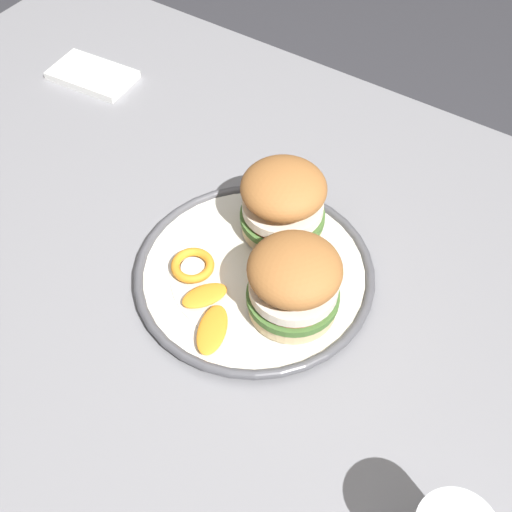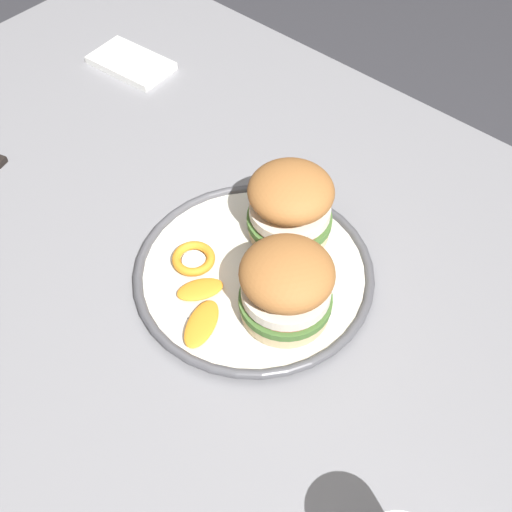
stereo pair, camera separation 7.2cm
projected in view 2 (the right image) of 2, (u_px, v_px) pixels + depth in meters
name	position (u px, v px, depth m)	size (l,w,h in m)	color
ground_plane	(241.00, 472.00, 1.44)	(8.00, 8.00, 0.00)	#333338
dining_table	(232.00, 302.00, 0.94)	(1.39, 0.89, 0.74)	gray
dinner_plate	(256.00, 271.00, 0.84)	(0.31, 0.31, 0.02)	silver
sandwich_half_left	(290.00, 204.00, 0.84)	(0.15, 0.15, 0.10)	beige
sandwich_half_right	(286.00, 285.00, 0.76)	(0.15, 0.15, 0.10)	beige
orange_peel_curled	(194.00, 259.00, 0.84)	(0.07, 0.07, 0.01)	orange
orange_peel_strip_long	(200.00, 289.00, 0.81)	(0.06, 0.07, 0.01)	orange
orange_peel_strip_short	(202.00, 324.00, 0.78)	(0.06, 0.08, 0.01)	orange
folded_napkin	(131.00, 63.00, 1.13)	(0.14, 0.08, 0.01)	white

